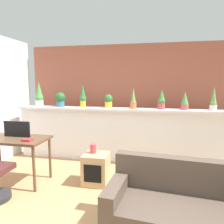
% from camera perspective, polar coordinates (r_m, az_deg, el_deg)
% --- Properties ---
extents(ground_plane, '(12.00, 12.00, 0.00)m').
position_cam_1_polar(ground_plane, '(2.91, -4.75, -26.75)').
color(ground_plane, tan).
extents(divider_wall, '(4.48, 0.16, 1.09)m').
position_cam_1_polar(divider_wall, '(4.49, 2.37, -6.40)').
color(divider_wall, silver).
rests_on(divider_wall, ground).
extents(plant_shelf, '(4.48, 0.33, 0.04)m').
position_cam_1_polar(plant_shelf, '(4.34, 2.33, 0.72)').
color(plant_shelf, silver).
rests_on(plant_shelf, divider_wall).
extents(brick_wall_behind, '(4.48, 0.10, 2.50)m').
position_cam_1_polar(brick_wall_behind, '(4.96, 3.52, 3.22)').
color(brick_wall_behind, '#9E5442').
rests_on(brick_wall_behind, ground).
extents(potted_plant_0, '(0.17, 0.17, 0.54)m').
position_cam_1_polar(potted_plant_0, '(4.98, -18.86, 4.28)').
color(potted_plant_0, silver).
rests_on(potted_plant_0, plant_shelf).
extents(potted_plant_1, '(0.22, 0.22, 0.31)m').
position_cam_1_polar(potted_plant_1, '(4.73, -13.62, 3.37)').
color(potted_plant_1, '#386B84').
rests_on(potted_plant_1, plant_shelf).
extents(potted_plant_2, '(0.14, 0.14, 0.48)m').
position_cam_1_polar(potted_plant_2, '(4.54, -7.79, 4.13)').
color(potted_plant_2, gold).
rests_on(potted_plant_2, plant_shelf).
extents(potted_plant_3, '(0.17, 0.17, 0.28)m').
position_cam_1_polar(potted_plant_3, '(4.39, -0.96, 2.98)').
color(potted_plant_3, gold).
rests_on(potted_plant_3, plant_shelf).
extents(potted_plant_4, '(0.12, 0.12, 0.42)m').
position_cam_1_polar(potted_plant_4, '(4.26, 5.71, 3.23)').
color(potted_plant_4, '#C66B42').
rests_on(potted_plant_4, plant_shelf).
extents(potted_plant_5, '(0.14, 0.14, 0.38)m').
position_cam_1_polar(potted_plant_5, '(4.30, 13.07, 3.07)').
color(potted_plant_5, '#B7474C').
rests_on(potted_plant_5, plant_shelf).
extents(potted_plant_6, '(0.15, 0.15, 0.35)m').
position_cam_1_polar(potted_plant_6, '(4.34, 18.86, 2.81)').
color(potted_plant_6, '#B7474C').
rests_on(potted_plant_6, plant_shelf).
extents(potted_plant_7, '(0.13, 0.13, 0.45)m').
position_cam_1_polar(potted_plant_7, '(4.41, 25.46, 2.72)').
color(potted_plant_7, silver).
rests_on(potted_plant_7, plant_shelf).
extents(desk, '(1.10, 0.60, 0.75)m').
position_cam_1_polar(desk, '(3.90, -24.69, -7.50)').
color(desk, brown).
rests_on(desk, ground).
extents(tv_monitor, '(0.46, 0.04, 0.26)m').
position_cam_1_polar(tv_monitor, '(3.91, -24.03, -4.17)').
color(tv_monitor, black).
rests_on(tv_monitor, desk).
extents(side_cube_shelf, '(0.40, 0.41, 0.50)m').
position_cam_1_polar(side_cube_shelf, '(3.63, -4.31, -14.87)').
color(side_cube_shelf, tan).
rests_on(side_cube_shelf, ground).
extents(vase_on_shelf, '(0.10, 0.10, 0.15)m').
position_cam_1_polar(vase_on_shelf, '(3.58, -5.05, -9.68)').
color(vase_on_shelf, '#CC3D47').
rests_on(vase_on_shelf, side_cube_shelf).
extents(book_on_desk, '(0.14, 0.12, 0.04)m').
position_cam_1_polar(book_on_desk, '(3.59, -21.66, -6.93)').
color(book_on_desk, '#B22D33').
rests_on(book_on_desk, desk).
extents(couch, '(1.63, 0.92, 0.80)m').
position_cam_1_polar(couch, '(2.61, 17.98, -24.21)').
color(couch, brown).
rests_on(couch, ground).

